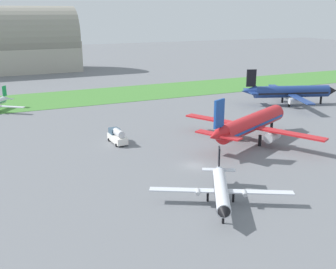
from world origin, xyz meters
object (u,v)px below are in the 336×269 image
Objects in this scene: airplane_midfield_jet at (250,124)px; airplane_foreground_turboprop at (221,189)px; airplane_parked_jet_far at (290,92)px; fuel_truck_near_gate at (117,136)px.

airplane_midfield_jet reaches higher than airplane_foreground_turboprop.
airplane_parked_jet_far is 4.57× the size of fuel_truck_near_gate.
airplane_parked_jet_far is 43.41m from airplane_midfield_jet.
airplane_parked_jet_far is at bearing 160.82° from airplane_foreground_turboprop.
fuel_truck_near_gate is at bearing 129.73° from airplane_midfield_jet.
airplane_foreground_turboprop is 35.55m from fuel_truck_near_gate.
fuel_truck_near_gate is at bearing -143.85° from airplane_foreground_turboprop.
airplane_midfield_jet is at bearing -123.00° from airplane_parked_jet_far.
airplane_foreground_turboprop is 2.94× the size of fuel_truck_near_gate.
fuel_truck_near_gate is at bearing -147.31° from airplane_parked_jet_far.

